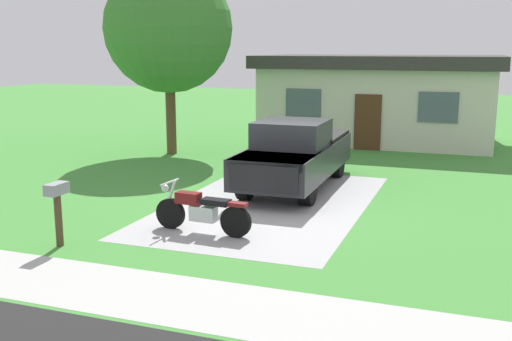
# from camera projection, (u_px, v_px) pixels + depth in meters

# --- Properties ---
(ground_plane) EXTENTS (80.00, 80.00, 0.00)m
(ground_plane) POSITION_uv_depth(u_px,v_px,m) (270.00, 204.00, 15.04)
(ground_plane) COLOR #418A37
(driveway_pad) EXTENTS (4.62, 7.98, 0.01)m
(driveway_pad) POSITION_uv_depth(u_px,v_px,m) (270.00, 204.00, 15.04)
(driveway_pad) COLOR #A7A7A7
(driveway_pad) RESTS_ON ground
(sidewalk_strip) EXTENTS (36.00, 1.80, 0.01)m
(sidewalk_strip) POSITION_uv_depth(u_px,v_px,m) (148.00, 294.00, 9.52)
(sidewalk_strip) COLOR #AFAFAA
(sidewalk_strip) RESTS_ON ground
(motorcycle) EXTENTS (2.21, 0.70, 1.09)m
(motorcycle) POSITION_uv_depth(u_px,v_px,m) (202.00, 211.00, 12.60)
(motorcycle) COLOR black
(motorcycle) RESTS_ON ground
(pickup_truck) EXTENTS (2.07, 5.65, 1.90)m
(pickup_truck) POSITION_uv_depth(u_px,v_px,m) (296.00, 153.00, 16.72)
(pickup_truck) COLOR black
(pickup_truck) RESTS_ON ground
(mailbox) EXTENTS (0.26, 0.48, 1.26)m
(mailbox) POSITION_uv_depth(u_px,v_px,m) (57.00, 197.00, 11.65)
(mailbox) COLOR #4C3823
(mailbox) RESTS_ON ground
(shade_tree) EXTENTS (4.55, 4.55, 6.76)m
(shade_tree) POSITION_uv_depth(u_px,v_px,m) (168.00, 28.00, 21.33)
(shade_tree) COLOR brown
(shade_tree) RESTS_ON ground
(neighbor_house) EXTENTS (9.60, 5.60, 3.50)m
(neighbor_house) POSITION_uv_depth(u_px,v_px,m) (379.00, 98.00, 24.96)
(neighbor_house) COLOR beige
(neighbor_house) RESTS_ON ground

